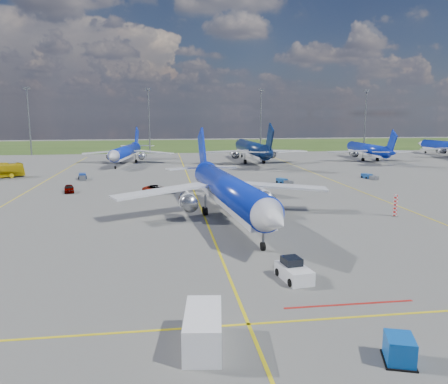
{
  "coord_description": "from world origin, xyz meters",
  "views": [
    {
      "loc": [
        -5.39,
        -46.73,
        13.93
      ],
      "look_at": [
        2.24,
        7.88,
        4.0
      ],
      "focal_mm": 35.0,
      "sensor_mm": 36.0,
      "label": 1
    }
  ],
  "objects": [
    {
      "name": "bg_jet_ne",
      "position": [
        55.86,
        77.97,
        0.0
      ],
      "size": [
        29.43,
        37.55,
        9.45
      ],
      "primitive_type": null,
      "rotation": [
        0.0,
        0.0,
        3.09
      ],
      "color": "#0C25AB",
      "rests_on": "ground"
    },
    {
      "name": "ground",
      "position": [
        0.0,
        0.0,
        0.0
      ],
      "size": [
        400.0,
        400.0,
        0.0
      ],
      "primitive_type": "plane",
      "color": "#575755",
      "rests_on": "ground"
    },
    {
      "name": "pushback_tug",
      "position": [
        5.36,
        -12.57,
        0.73
      ],
      "size": [
        2.57,
        5.44,
        1.81
      ],
      "rotation": [
        0.0,
        0.0,
        0.16
      ],
      "color": "silver",
      "rests_on": "ground"
    },
    {
      "name": "uld_container",
      "position": [
        7.61,
        -25.58,
        0.76
      ],
      "size": [
        2.04,
        2.28,
        1.52
      ],
      "primitive_type": "cube",
      "rotation": [
        0.0,
        0.0,
        -0.32
      ],
      "color": "#0C4BA8",
      "rests_on": "ground"
    },
    {
      "name": "grass_strip",
      "position": [
        0.0,
        150.0,
        0.0
      ],
      "size": [
        400.0,
        80.0,
        0.01
      ],
      "primitive_type": "cube",
      "color": "#2D4719",
      "rests_on": "ground"
    },
    {
      "name": "bg_jet_nnw",
      "position": [
        -15.79,
        78.5,
        0.0
      ],
      "size": [
        32.92,
        40.29,
        9.59
      ],
      "primitive_type": null,
      "rotation": [
        0.0,
        0.0,
        -0.15
      ],
      "color": "#0C25AB",
      "rests_on": "ground"
    },
    {
      "name": "taxiway_lines",
      "position": [
        0.17,
        27.7,
        0.01
      ],
      "size": [
        60.25,
        160.0,
        0.02
      ],
      "color": "gold",
      "rests_on": "ground"
    },
    {
      "name": "service_car_c",
      "position": [
        7.41,
        35.17,
        0.65
      ],
      "size": [
        4.59,
        4.36,
        1.31
      ],
      "primitive_type": "imported",
      "rotation": [
        0.0,
        0.0,
        -0.85
      ],
      "color": "#999999",
      "rests_on": "ground"
    },
    {
      "name": "floodlight_masts",
      "position": [
        10.0,
        110.0,
        12.56
      ],
      "size": [
        202.2,
        0.5,
        22.7
      ],
      "color": "slate",
      "rests_on": "ground"
    },
    {
      "name": "service_van",
      "position": [
        -3.26,
        -22.38,
        1.1
      ],
      "size": [
        2.81,
        5.23,
        2.2
      ],
      "primitive_type": "cube",
      "rotation": [
        0.0,
        0.0,
        -0.13
      ],
      "color": "white",
      "rests_on": "ground"
    },
    {
      "name": "baggage_tug_w",
      "position": [
        18.6,
        37.5,
        0.46
      ],
      "size": [
        2.58,
        4.56,
        0.99
      ],
      "rotation": [
        0.0,
        0.0,
        0.34
      ],
      "color": "#174B8F",
      "rests_on": "ground"
    },
    {
      "name": "main_airliner",
      "position": [
        3.12,
        9.75,
        0.0
      ],
      "size": [
        36.87,
        46.02,
        11.25
      ],
      "primitive_type": null,
      "rotation": [
        0.0,
        0.0,
        0.1
      ],
      "color": "#0C25AB",
      "rests_on": "ground"
    },
    {
      "name": "baggage_tug_c",
      "position": [
        -22.71,
        49.42,
        0.54
      ],
      "size": [
        2.19,
        5.28,
        1.15
      ],
      "rotation": [
        0.0,
        0.0,
        0.17
      ],
      "color": "navy",
      "rests_on": "ground"
    },
    {
      "name": "service_car_b",
      "position": [
        -6.62,
        30.42,
        0.71
      ],
      "size": [
        5.45,
        3.13,
        1.43
      ],
      "primitive_type": "imported",
      "rotation": [
        0.0,
        0.0,
        1.42
      ],
      "color": "#999999",
      "rests_on": "ground"
    },
    {
      "name": "bg_jet_n",
      "position": [
        20.08,
        76.81,
        0.0
      ],
      "size": [
        34.13,
        44.14,
        11.33
      ],
      "primitive_type": null,
      "rotation": [
        0.0,
        0.0,
        3.17
      ],
      "color": "#07183F",
      "rests_on": "ground"
    },
    {
      "name": "warning_post",
      "position": [
        26.0,
        8.0,
        1.5
      ],
      "size": [
        0.5,
        0.5,
        3.0
      ],
      "primitive_type": "cylinder",
      "color": "red",
      "rests_on": "ground"
    },
    {
      "name": "baggage_tug_e",
      "position": [
        38.72,
        41.58,
        0.47
      ],
      "size": [
        2.18,
        4.59,
        1.0
      ],
      "rotation": [
        0.0,
        0.0,
        0.24
      ],
      "color": "navy",
      "rests_on": "ground"
    },
    {
      "name": "service_car_a",
      "position": [
        -22.27,
        33.38,
        0.7
      ],
      "size": [
        2.5,
        4.37,
        1.4
      ],
      "primitive_type": "imported",
      "rotation": [
        0.0,
        0.0,
        0.22
      ],
      "color": "#999999",
      "rests_on": "ground"
    }
  ]
}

